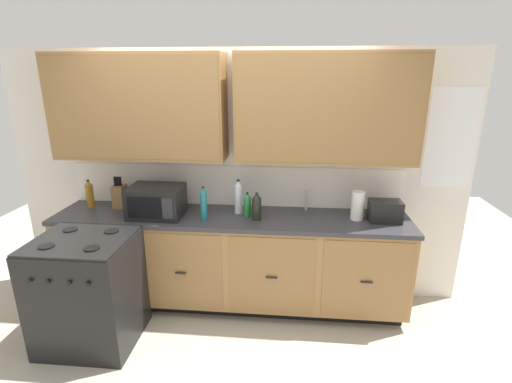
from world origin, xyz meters
TOP-DOWN VIEW (x-y plane):
  - ground_plane at (0.00, 0.00)m, footprint 8.12×8.12m
  - wall_unit at (0.00, 0.50)m, footprint 4.45×0.40m
  - counter_run at (0.00, 0.30)m, footprint 3.28×0.64m
  - stove_range at (-1.10, -0.33)m, footprint 0.76×0.68m
  - microwave at (-0.67, 0.24)m, footprint 0.48×0.37m
  - toaster at (1.39, 0.29)m, footprint 0.28×0.18m
  - knife_block at (-1.11, 0.43)m, footprint 0.11×0.14m
  - sink_faucet at (0.70, 0.51)m, footprint 0.02×0.02m
  - paper_towel_roll at (1.15, 0.32)m, footprint 0.12×0.12m
  - bottle_green at (0.16, 0.29)m, footprint 0.07×0.07m
  - bottle_dark at (0.25, 0.22)m, footprint 0.08×0.08m
  - bottle_clear at (0.07, 0.38)m, footprint 0.08×0.08m
  - bottle_teal at (-0.22, 0.18)m, footprint 0.06×0.06m
  - bottle_amber at (-1.40, 0.41)m, footprint 0.07×0.07m

SIDE VIEW (x-z plane):
  - ground_plane at x=0.00m, z-range 0.00..0.00m
  - stove_range at x=-1.10m, z-range 0.00..0.95m
  - counter_run at x=0.00m, z-range 0.01..0.95m
  - toaster at x=1.39m, z-range 0.94..1.13m
  - sink_faucet at x=0.70m, z-range 0.94..1.14m
  - bottle_green at x=0.16m, z-range 0.93..1.16m
  - knife_block at x=-1.11m, z-range 0.90..1.21m
  - bottle_dark at x=0.25m, z-range 0.93..1.18m
  - paper_towel_roll at x=1.15m, z-range 0.94..1.20m
  - bottle_amber at x=-1.40m, z-range 0.93..1.21m
  - microwave at x=-0.67m, z-range 0.94..1.22m
  - bottle_teal at x=-0.22m, z-range 0.93..1.24m
  - bottle_clear at x=0.07m, z-range 0.93..1.26m
  - wall_unit at x=0.00m, z-range 0.45..2.87m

